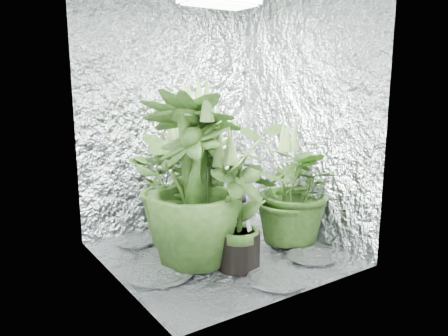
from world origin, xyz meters
TOP-DOWN VIEW (x-y plane):
  - ground at (0.00, 0.00)m, footprint 1.60×1.60m
  - walls at (0.00, 0.00)m, footprint 1.62×1.62m
  - plant_a at (-0.15, 0.34)m, footprint 1.06×1.06m
  - plant_b at (-0.05, 0.08)m, footprint 0.75×0.75m
  - plant_c at (0.19, 0.64)m, footprint 0.66×0.66m
  - plant_d at (-0.27, -0.07)m, footprint 0.95×0.95m
  - plant_e at (0.55, -0.16)m, footprint 0.98×0.98m
  - plant_f at (-0.03, -0.28)m, footprint 0.67×0.67m
  - circulation_fan at (0.60, 0.63)m, footprint 0.19×0.30m
  - plant_label at (0.03, -0.31)m, footprint 0.06×0.04m

SIDE VIEW (x-z plane):
  - ground at x=0.00m, z-range 0.00..0.00m
  - circulation_fan at x=0.60m, z-range -0.03..0.33m
  - plant_label at x=0.03m, z-range 0.26..0.34m
  - plant_f at x=-0.03m, z-range -0.05..0.94m
  - plant_c at x=0.19m, z-range -0.05..0.97m
  - plant_e at x=0.55m, z-range -0.02..0.97m
  - plant_a at x=-0.15m, z-range -0.03..1.05m
  - plant_b at x=-0.05m, z-range -0.05..1.07m
  - plant_d at x=-0.27m, z-range -0.04..1.27m
  - walls at x=0.00m, z-range 0.00..2.00m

